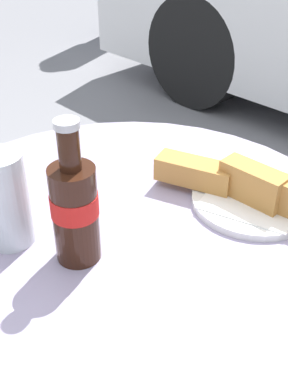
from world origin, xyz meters
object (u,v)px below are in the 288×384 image
at_px(cola_bottle_left, 75,208).
at_px(lunch_plate_near, 250,192).
at_px(bistro_table, 128,302).
at_px(drinking_glass, 6,203).

bearing_deg(cola_bottle_left, lunch_plate_near, 71.41).
distance_m(bistro_table, lunch_plate_near, 0.29).
bearing_deg(bistro_table, cola_bottle_left, -89.13).
bearing_deg(bistro_table, lunch_plate_near, 63.04).
bearing_deg(lunch_plate_near, drinking_glass, -120.45).
xyz_separation_m(drinking_glass, lunch_plate_near, (0.20, 0.34, -0.04)).
relative_size(bistro_table, lunch_plate_near, 2.49).
xyz_separation_m(bistro_table, lunch_plate_near, (0.10, 0.19, 0.19)).
distance_m(drinking_glass, lunch_plate_near, 0.39).
distance_m(bistro_table, cola_bottle_left, 0.27).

